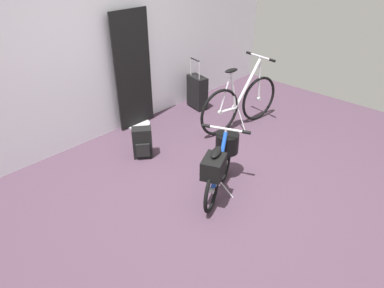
{
  "coord_description": "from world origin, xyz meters",
  "views": [
    {
      "loc": [
        -2.18,
        -1.86,
        2.42
      ],
      "look_at": [
        0.07,
        0.3,
        0.55
      ],
      "focal_mm": 32.03,
      "sensor_mm": 36.0,
      "label": 1
    }
  ],
  "objects_px": {
    "display_bike_left": "(240,103)",
    "rolling_suitcase": "(197,92)",
    "folding_bike_foreground": "(220,162)",
    "backpack_on_floor": "(142,143)",
    "floor_banner_stand": "(134,78)"
  },
  "relations": [
    {
      "from": "backpack_on_floor",
      "to": "folding_bike_foreground",
      "type": "bearing_deg",
      "value": -83.12
    },
    {
      "from": "floor_banner_stand",
      "to": "folding_bike_foreground",
      "type": "xyz_separation_m",
      "value": [
        -0.36,
        -1.91,
        -0.36
      ]
    },
    {
      "from": "display_bike_left",
      "to": "rolling_suitcase",
      "type": "relative_size",
      "value": 1.76
    },
    {
      "from": "folding_bike_foreground",
      "to": "backpack_on_floor",
      "type": "height_order",
      "value": "folding_bike_foreground"
    },
    {
      "from": "display_bike_left",
      "to": "floor_banner_stand",
      "type": "bearing_deg",
      "value": 132.01
    },
    {
      "from": "floor_banner_stand",
      "to": "rolling_suitcase",
      "type": "height_order",
      "value": "floor_banner_stand"
    },
    {
      "from": "rolling_suitcase",
      "to": "backpack_on_floor",
      "type": "bearing_deg",
      "value": -161.52
    },
    {
      "from": "rolling_suitcase",
      "to": "backpack_on_floor",
      "type": "distance_m",
      "value": 1.66
    },
    {
      "from": "folding_bike_foreground",
      "to": "backpack_on_floor",
      "type": "relative_size",
      "value": 2.29
    },
    {
      "from": "display_bike_left",
      "to": "rolling_suitcase",
      "type": "bearing_deg",
      "value": 86.57
    },
    {
      "from": "folding_bike_foreground",
      "to": "floor_banner_stand",
      "type": "bearing_deg",
      "value": 79.22
    },
    {
      "from": "display_bike_left",
      "to": "backpack_on_floor",
      "type": "bearing_deg",
      "value": 166.01
    },
    {
      "from": "folding_bike_foreground",
      "to": "backpack_on_floor",
      "type": "bearing_deg",
      "value": 96.88
    },
    {
      "from": "backpack_on_floor",
      "to": "display_bike_left",
      "type": "bearing_deg",
      "value": -13.99
    },
    {
      "from": "folding_bike_foreground",
      "to": "display_bike_left",
      "type": "distance_m",
      "value": 1.59
    }
  ]
}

